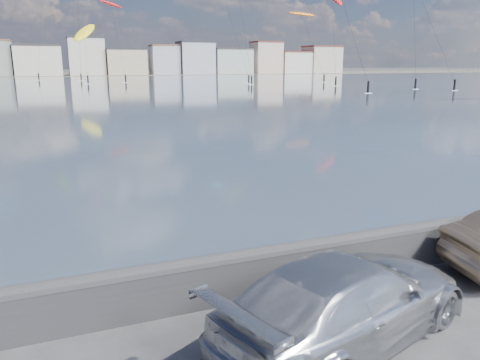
% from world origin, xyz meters
% --- Properties ---
extents(bay_water, '(500.00, 177.00, 0.00)m').
position_xyz_m(bay_water, '(0.00, 91.50, 0.01)').
color(bay_water, '#384854').
rests_on(bay_water, ground).
extents(far_shore_strip, '(500.00, 60.00, 0.00)m').
position_xyz_m(far_shore_strip, '(0.00, 200.00, 0.01)').
color(far_shore_strip, '#4C473D').
rests_on(far_shore_strip, ground).
extents(seawall, '(400.00, 0.36, 1.08)m').
position_xyz_m(seawall, '(0.00, 2.70, 0.58)').
color(seawall, '#28282B').
rests_on(seawall, ground).
extents(far_buildings, '(240.79, 13.26, 14.60)m').
position_xyz_m(far_buildings, '(1.31, 186.00, 6.03)').
color(far_buildings, '#B7C6BC').
rests_on(far_buildings, ground).
extents(car_silver, '(5.77, 3.75, 1.55)m').
position_xyz_m(car_silver, '(1.66, 0.66, 0.78)').
color(car_silver, '#BABCC1').
rests_on(car_silver, ground).
extents(kitesurfer_7, '(8.47, 11.50, 17.48)m').
position_xyz_m(kitesurfer_7, '(58.15, 104.75, 16.38)').
color(kitesurfer_7, orange).
rests_on(kitesurfer_7, ground).
extents(kitesurfer_10, '(8.14, 20.05, 20.79)m').
position_xyz_m(kitesurfer_10, '(13.86, 127.56, 19.30)').
color(kitesurfer_10, red).
rests_on(kitesurfer_10, ground).
extents(kitesurfer_13, '(7.64, 19.14, 15.10)m').
position_xyz_m(kitesurfer_13, '(6.36, 121.92, 11.89)').
color(kitesurfer_13, yellow).
rests_on(kitesurfer_13, ground).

